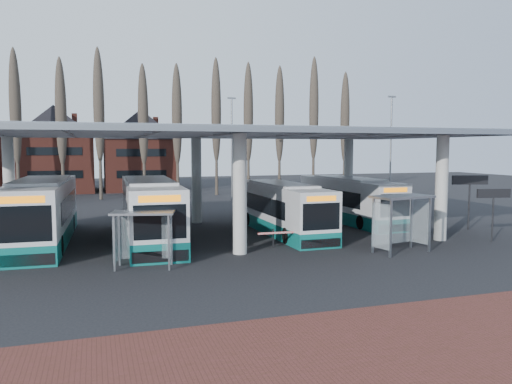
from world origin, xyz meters
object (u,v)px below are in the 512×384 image
object	(u,v)px
bus_3	(348,200)
shelter_2	(400,211)
bus_0	(43,212)
shelter_1	(144,227)
bus_1	(150,211)
bus_2	(281,209)

from	to	relation	value
bus_3	shelter_2	xyz separation A→B (m)	(-2.82, -10.59, 0.61)
bus_0	shelter_1	distance (m)	9.18
bus_0	shelter_2	world-z (taller)	bus_0
bus_0	bus_3	world-z (taller)	bus_0
bus_0	bus_1	distance (m)	5.89
bus_1	shelter_2	world-z (taller)	bus_1
bus_0	bus_1	xyz separation A→B (m)	(5.79, -1.13, -0.02)
bus_2	bus_1	bearing A→B (deg)	-179.73
bus_1	shelter_2	size ratio (longest dim) A/B	3.80
bus_1	bus_0	bearing A→B (deg)	170.72
shelter_1	shelter_2	size ratio (longest dim) A/B	0.88
bus_2	bus_3	xyz separation A→B (m)	(6.40, 3.17, 0.02)
bus_2	bus_0	bearing A→B (deg)	175.35
bus_1	bus_3	world-z (taller)	bus_1
bus_1	shelter_2	distance (m)	13.83
shelter_1	bus_1	bearing A→B (deg)	95.93
bus_0	shelter_2	bearing A→B (deg)	-23.83
bus_1	bus_2	world-z (taller)	bus_1
bus_0	bus_3	distance (m)	20.44
bus_1	bus_2	xyz separation A→B (m)	(8.14, 0.10, -0.18)
bus_1	bus_2	bearing A→B (deg)	2.45
bus_3	shelter_2	bearing A→B (deg)	-106.15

